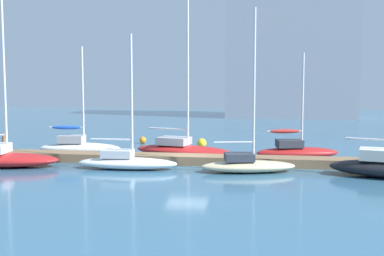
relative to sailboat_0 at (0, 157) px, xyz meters
name	(u,v)px	position (x,y,z in m)	size (l,w,h in m)	color
ground_plane	(187,164)	(10.69, 2.80, -0.56)	(120.00, 120.00, 0.00)	#386684
dock_pier	(187,159)	(10.69, 2.80, -0.30)	(25.70, 1.62, 0.53)	#846647
dock_piling_near_end	(4,145)	(-1.76, 3.46, 0.23)	(0.28, 0.28, 1.59)	#846647
sailboat_0	(0,157)	(0.00, 0.00, 0.00)	(7.01, 3.03, 10.27)	#B21E1E
sailboat_1	(79,146)	(2.65, 5.43, 0.00)	(5.82, 2.30, 7.37)	white
sailboat_2	(126,161)	(7.56, 0.42, -0.09)	(5.84, 1.82, 7.67)	white
sailboat_3	(182,148)	(9.91, 5.49, 0.00)	(7.13, 3.69, 11.52)	#B21E1E
sailboat_4	(247,164)	(14.47, 0.55, -0.08)	(5.50, 2.82, 9.00)	beige
sailboat_5	(296,150)	(17.42, 5.77, -0.03)	(5.66, 2.85, 6.86)	#B21E1E
mooring_buoy_yellow	(202,143)	(10.64, 9.91, -0.20)	(0.72, 0.72, 0.72)	yellow
mooring_buoy_orange	(143,140)	(5.56, 11.70, -0.28)	(0.56, 0.56, 0.56)	orange
harbor_building_distant	(291,42)	(18.64, 43.41, 10.00)	(17.61, 8.60, 21.12)	#9399A3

